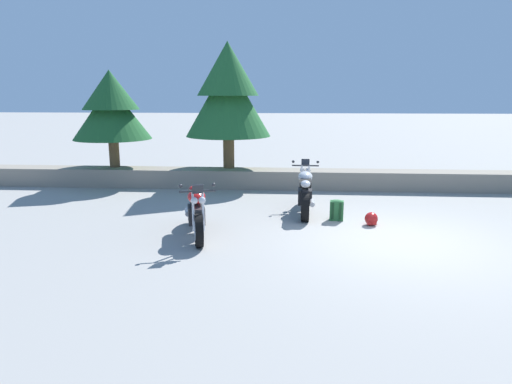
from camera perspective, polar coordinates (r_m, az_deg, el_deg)
ground_plane at (r=9.02m, az=17.39°, el=-5.93°), size 120.00×120.00×0.00m
stone_wall at (r=13.53m, az=12.89°, el=1.53°), size 36.00×0.80×0.55m
motorcycle_red_near_left at (r=8.87m, az=-7.64°, el=-2.51°), size 0.86×2.03×1.18m
motorcycle_silver_centre at (r=10.57m, az=6.30°, el=-0.06°), size 0.67×2.06×1.18m
rider_backpack at (r=10.08m, az=10.26°, el=-2.21°), size 0.32×0.28×0.47m
rider_helmet at (r=9.87m, az=14.52°, el=-3.35°), size 0.28×0.28×0.28m
pine_tree_far_left at (r=14.37m, az=-18.04°, el=10.35°), size 2.34×2.34×2.92m
pine_tree_mid_left at (r=13.52m, az=-3.61°, el=12.69°), size 2.54×2.54×3.71m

